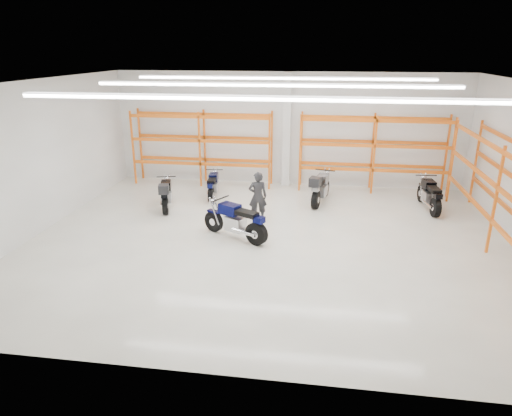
# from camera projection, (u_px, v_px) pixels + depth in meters

# --- Properties ---
(ground) EXTENTS (14.00, 14.00, 0.00)m
(ground) POSITION_uv_depth(u_px,v_px,m) (269.00, 240.00, 13.49)
(ground) COLOR beige
(ground) RESTS_ON ground
(room_shell) EXTENTS (14.02, 12.02, 4.51)m
(room_shell) POSITION_uv_depth(u_px,v_px,m) (270.00, 129.00, 12.42)
(room_shell) COLOR silver
(room_shell) RESTS_ON ground
(motorcycle_main) EXTENTS (2.11, 1.26, 1.14)m
(motorcycle_main) POSITION_uv_depth(u_px,v_px,m) (237.00, 222.00, 13.38)
(motorcycle_main) COLOR black
(motorcycle_main) RESTS_ON ground
(motorcycle_back_a) EXTENTS (0.91, 2.11, 1.10)m
(motorcycle_back_a) POSITION_uv_depth(u_px,v_px,m) (166.00, 195.00, 15.88)
(motorcycle_back_a) COLOR black
(motorcycle_back_a) RESTS_ON ground
(motorcycle_back_b) EXTENTS (0.64, 1.95, 0.96)m
(motorcycle_back_b) POSITION_uv_depth(u_px,v_px,m) (213.00, 186.00, 17.15)
(motorcycle_back_b) COLOR black
(motorcycle_back_b) RESTS_ON ground
(motorcycle_back_c) EXTENTS (0.92, 2.30, 1.19)m
(motorcycle_back_c) POSITION_uv_depth(u_px,v_px,m) (320.00, 189.00, 16.42)
(motorcycle_back_c) COLOR black
(motorcycle_back_c) RESTS_ON ground
(motorcycle_back_d) EXTENTS (0.74, 2.23, 1.10)m
(motorcycle_back_d) POSITION_uv_depth(u_px,v_px,m) (430.00, 196.00, 15.80)
(motorcycle_back_d) COLOR black
(motorcycle_back_d) RESTS_ON ground
(standing_man) EXTENTS (0.67, 0.51, 1.64)m
(standing_man) POSITION_uv_depth(u_px,v_px,m) (258.00, 196.00, 14.74)
(standing_man) COLOR black
(standing_man) RESTS_ON ground
(structural_column) EXTENTS (0.32, 0.32, 4.50)m
(structural_column) POSITION_uv_depth(u_px,v_px,m) (287.00, 130.00, 18.17)
(structural_column) COLOR white
(structural_column) RESTS_ON ground
(pallet_racking_back_left) EXTENTS (5.67, 0.87, 3.00)m
(pallet_racking_back_left) POSITION_uv_depth(u_px,v_px,m) (202.00, 141.00, 18.47)
(pallet_racking_back_left) COLOR orange
(pallet_racking_back_left) RESTS_ON ground
(pallet_racking_back_right) EXTENTS (5.67, 0.87, 3.00)m
(pallet_racking_back_right) POSITION_uv_depth(u_px,v_px,m) (374.00, 146.00, 17.54)
(pallet_racking_back_right) COLOR orange
(pallet_racking_back_right) RESTS_ON ground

